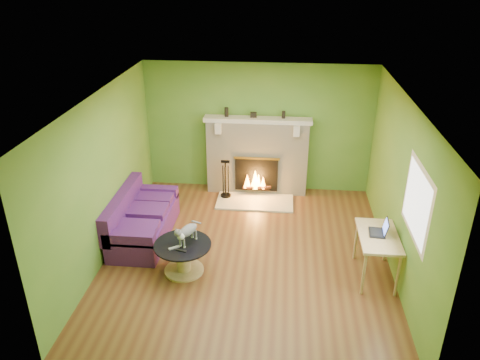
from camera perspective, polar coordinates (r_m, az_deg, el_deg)
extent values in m
plane|color=brown|center=(7.72, 0.89, -9.00)|extent=(5.00, 5.00, 0.00)
plane|color=white|center=(6.61, 1.04, 9.92)|extent=(5.00, 5.00, 0.00)
plane|color=#4A7F29|center=(9.38, 2.24, 6.33)|extent=(5.00, 0.00, 5.00)
plane|color=#4A7F29|center=(4.95, -1.50, -12.89)|extent=(5.00, 0.00, 5.00)
plane|color=#4A7F29|center=(7.57, -16.26, 0.46)|extent=(0.00, 5.00, 5.00)
plane|color=#4A7F29|center=(7.26, 18.94, -1.02)|extent=(0.00, 5.00, 5.00)
plane|color=silver|center=(6.38, 20.78, -2.59)|extent=(0.00, 1.20, 1.20)
plane|color=white|center=(6.37, 20.71, -2.59)|extent=(0.00, 1.06, 1.06)
cube|color=beige|center=(9.41, 2.11, 2.82)|extent=(2.00, 0.35, 1.50)
cube|color=black|center=(9.36, 2.01, 0.63)|extent=(0.85, 0.03, 0.68)
cube|color=gold|center=(9.21, 2.04, 2.64)|extent=(0.91, 0.02, 0.04)
cylinder|color=black|center=(9.45, 1.97, -1.00)|extent=(0.55, 0.07, 0.07)
cube|color=beige|center=(9.11, 2.18, 7.34)|extent=(2.10, 0.28, 0.08)
cube|color=beige|center=(9.05, -2.68, 6.28)|extent=(0.12, 0.10, 0.20)
cube|color=beige|center=(8.97, 6.90, 5.93)|extent=(0.12, 0.10, 0.20)
cube|color=beige|center=(9.25, 1.83, -2.63)|extent=(1.50, 0.75, 0.03)
cube|color=beige|center=(9.11, 2.18, 7.34)|extent=(2.10, 0.28, 0.08)
cube|color=#441759|center=(8.23, -11.52, -5.53)|extent=(0.81, 1.79, 0.40)
cube|color=#441759|center=(8.17, -14.14, -3.25)|extent=(0.18, 1.79, 0.51)
cube|color=#441759|center=(7.45, -13.41, -6.97)|extent=(0.81, 0.18, 0.20)
cube|color=#441759|center=(8.78, -10.22, -1.41)|extent=(0.81, 0.18, 0.20)
cube|color=#441759|center=(7.68, -12.40, -5.82)|extent=(0.64, 0.48, 0.11)
cube|color=#441759|center=(8.17, -11.19, -3.67)|extent=(0.64, 0.48, 0.11)
cube|color=#441759|center=(8.60, -10.28, -2.05)|extent=(0.64, 0.48, 0.11)
cylinder|color=tan|center=(7.39, -6.82, -10.84)|extent=(0.61, 0.61, 0.03)
cylinder|color=tan|center=(7.26, -6.91, -9.39)|extent=(0.22, 0.22, 0.42)
cylinder|color=black|center=(7.13, -7.01, -7.85)|extent=(0.87, 0.87, 0.03)
cube|color=tan|center=(7.14, 16.55, -6.60)|extent=(0.57, 0.98, 0.04)
cylinder|color=tan|center=(6.94, 14.84, -11.02)|extent=(0.04, 0.04, 0.69)
cylinder|color=tan|center=(7.04, 18.68, -11.03)|extent=(0.04, 0.04, 0.69)
cylinder|color=tan|center=(7.66, 13.94, -7.12)|extent=(0.04, 0.04, 0.69)
cylinder|color=tan|center=(7.75, 17.40, -7.19)|extent=(0.04, 0.04, 0.69)
cube|color=#939396|center=(7.04, -8.03, -8.17)|extent=(0.17, 0.13, 0.02)
cube|color=black|center=(6.97, -7.17, -8.52)|extent=(0.17, 0.08, 0.02)
cylinder|color=black|center=(9.15, -1.66, 8.29)|extent=(0.08, 0.08, 0.18)
cylinder|color=black|center=(9.09, 5.33, 7.94)|extent=(0.07, 0.07, 0.14)
cube|color=black|center=(9.12, 1.66, 7.95)|extent=(0.12, 0.08, 0.10)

